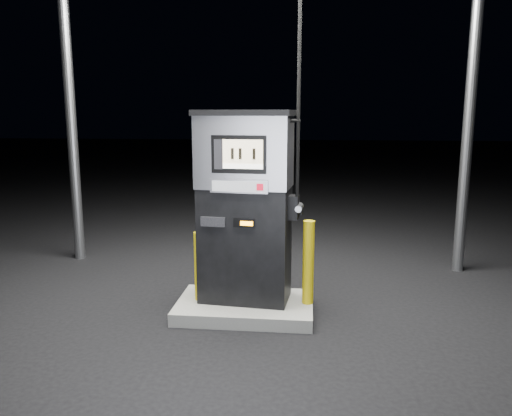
# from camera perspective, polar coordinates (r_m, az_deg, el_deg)

# --- Properties ---
(ground) EXTENTS (80.00, 80.00, 0.00)m
(ground) POSITION_cam_1_polar(r_m,az_deg,el_deg) (6.08, -1.26, -11.90)
(ground) COLOR black
(ground) RESTS_ON ground
(pump_island) EXTENTS (1.60, 1.00, 0.15)m
(pump_island) POSITION_cam_1_polar(r_m,az_deg,el_deg) (6.06, -1.27, -11.25)
(pump_island) COLOR slate
(pump_island) RESTS_ON ground
(fuel_dispenser) EXTENTS (1.25, 0.76, 4.63)m
(fuel_dispenser) POSITION_cam_1_polar(r_m,az_deg,el_deg) (5.81, -1.21, 0.36)
(fuel_dispenser) COLOR black
(fuel_dispenser) RESTS_ON pump_island
(bollard_left) EXTENTS (0.12, 0.12, 0.83)m
(bollard_left) POSITION_cam_1_polar(r_m,az_deg,el_deg) (5.99, -6.55, -6.62)
(bollard_left) COLOR gold
(bollard_left) RESTS_ON pump_island
(bollard_right) EXTENTS (0.17, 0.17, 0.99)m
(bollard_right) POSITION_cam_1_polar(r_m,az_deg,el_deg) (5.85, 6.00, -6.20)
(bollard_right) COLOR gold
(bollard_right) RESTS_ON pump_island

